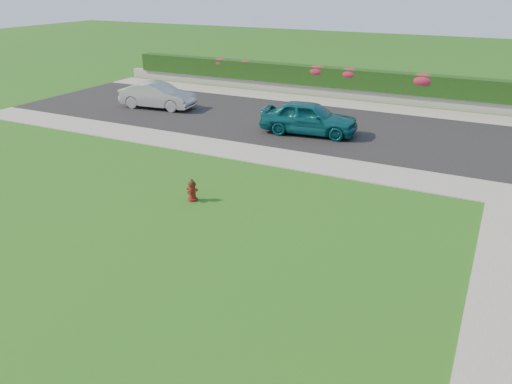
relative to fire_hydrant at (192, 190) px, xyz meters
The scene contains 14 objects.
ground 4.68m from the fire_hydrant, 60.39° to the right, with size 120.00×120.00×0.00m, color black.
street_far 10.30m from the fire_hydrant, 105.16° to the left, with size 26.00×8.00×0.04m, color black.
sidewalk_far 6.18m from the fire_hydrant, 126.78° to the left, with size 24.00×2.00×0.04m, color gray.
sidewalk_beyond 15.00m from the fire_hydrant, 85.00° to the left, with size 34.00×2.00×0.04m, color gray.
retaining_wall 16.49m from the fire_hydrant, 85.46° to the left, with size 34.00×0.40×0.60m, color gray.
hedge 16.61m from the fire_hydrant, 85.48° to the left, with size 32.00×0.90×1.10m, color black.
fire_hydrant is the anchor object (origin of this frame).
sedan_teal 8.54m from the fire_hydrant, 85.83° to the left, with size 1.74×4.32×1.47m, color #0C505B.
sedan_silver 12.64m from the fire_hydrant, 131.78° to the left, with size 1.42×4.08×1.35m, color #A2A5A9.
flower_clump_a 18.59m from the fire_hydrant, 117.60° to the left, with size 1.14×0.74×0.57m, color #B11E3E.
flower_clump_b 17.82m from the fire_hydrant, 112.39° to the left, with size 1.03×0.66×0.51m, color #B11E3E.
flower_clump_c 16.59m from the fire_hydrant, 96.77° to the left, with size 1.31×0.84×0.65m, color #B11E3E.
flower_clump_d 16.48m from the fire_hydrant, 89.87° to the left, with size 1.30×0.83×0.65m, color #B11E3E.
flower_clump_e 16.99m from the fire_hydrant, 75.87° to the left, with size 1.45×0.93×0.72m, color #B11E3E.
Camera 1 is at (5.98, -7.93, 6.46)m, focal length 35.00 mm.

